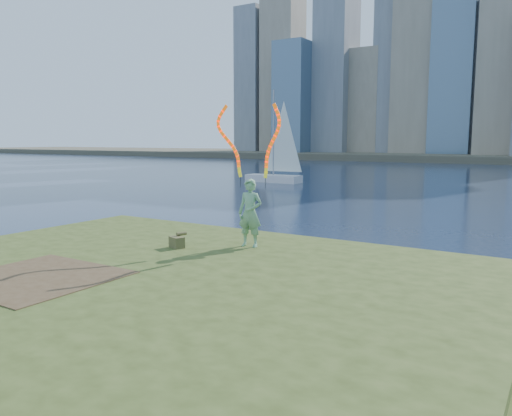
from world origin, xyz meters
The scene contains 6 objects.
ground centered at (0.00, 0.00, 0.00)m, with size 320.00×320.00×0.00m, color #19263F.
grassy_knoll centered at (0.00, -2.30, 0.34)m, with size 20.00×18.00×0.80m.
dirt_patch centered at (-2.20, -3.20, 0.81)m, with size 3.20×3.00×0.02m, color #47331E.
woman_with_ribbons centered at (0.00, 1.97, 2.19)m, with size 2.14×0.57×4.25m.
canvas_bag centered at (-1.64, 0.75, 0.97)m, with size 0.50×0.57×0.41m.
sailboat centered at (-14.66, 29.00, 1.41)m, with size 5.40×1.68×8.18m.
Camera 1 is at (7.40, -9.56, 3.76)m, focal length 35.00 mm.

